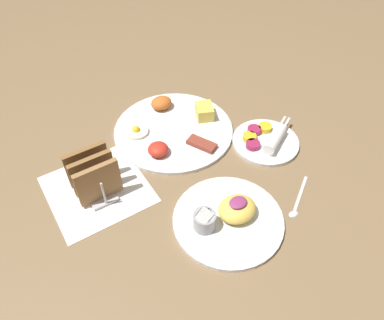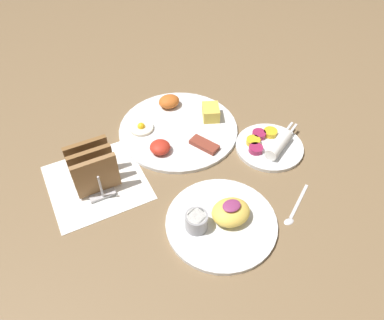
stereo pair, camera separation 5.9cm
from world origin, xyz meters
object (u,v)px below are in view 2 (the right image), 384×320
object	(u,v)px
toast_rack	(93,168)
plate_breakfast	(178,127)
plate_foreground	(221,220)
plate_condiments	(270,145)

from	to	relation	value
toast_rack	plate_breakfast	bearing A→B (deg)	18.00
plate_breakfast	plate_foreground	xyz separation A→B (m)	(-0.05, -0.32, 0.01)
plate_breakfast	plate_foreground	size ratio (longest dim) A/B	1.33
plate_foreground	plate_condiments	bearing A→B (deg)	32.28
plate_breakfast	toast_rack	world-z (taller)	toast_rack
plate_condiments	plate_foreground	distance (m)	0.27
plate_condiments	toast_rack	size ratio (longest dim) A/B	1.62
plate_foreground	toast_rack	world-z (taller)	toast_rack
plate_breakfast	toast_rack	xyz separation A→B (m)	(-0.25, -0.08, 0.04)
plate_condiments	toast_rack	world-z (taller)	toast_rack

